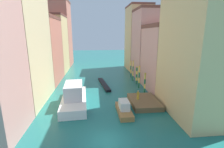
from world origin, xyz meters
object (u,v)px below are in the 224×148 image
person_on_dock (138,95)px  mooring_pole_1 (139,77)px  mooring_pole_2 (137,75)px  motorboat_0 (124,109)px  gondola_black (104,84)px  vaporetto_white (74,97)px  mooring_pole_4 (131,69)px  mooring_pole_0 (145,83)px  waterfront_dock (144,102)px  mooring_pole_3 (133,71)px

person_on_dock → mooring_pole_1: (2.34, 8.06, 0.97)m
person_on_dock → mooring_pole_2: mooring_pole_2 is taller
motorboat_0 → gondola_black: bearing=98.8°
vaporetto_white → gondola_black: vaporetto_white is taller
mooring_pole_4 → motorboat_0: mooring_pole_4 is taller
mooring_pole_0 → mooring_pole_1: 3.19m
person_on_dock → mooring_pole_2: bearing=76.8°
gondola_black → motorboat_0: (2.11, -13.58, 0.44)m
vaporetto_white → person_on_dock: bearing=-4.2°
person_on_dock → waterfront_dock: bearing=-13.2°
vaporetto_white → motorboat_0: 8.44m
mooring_pole_1 → mooring_pole_4: 9.05m
vaporetto_white → motorboat_0: size_ratio=2.00×
gondola_black → person_on_dock: bearing=-64.8°
mooring_pole_4 → gondola_black: (-7.53, -6.57, -1.97)m
mooring_pole_4 → vaporetto_white: (-12.92, -16.36, -0.90)m
mooring_pole_4 → motorboat_0: 20.92m
mooring_pole_2 → mooring_pole_3: bearing=96.5°
vaporetto_white → gondola_black: (5.40, 9.79, -1.07)m
waterfront_dock → mooring_pole_0: 5.65m
mooring_pole_3 → mooring_pole_4: size_ratio=1.16×
mooring_pole_3 → gondola_black: mooring_pole_3 is taller
vaporetto_white → motorboat_0: vaporetto_white is taller
mooring_pole_0 → mooring_pole_4: mooring_pole_4 is taller
waterfront_dock → mooring_pole_1: bearing=80.9°
waterfront_dock → vaporetto_white: vaporetto_white is taller
mooring_pole_0 → motorboat_0: (-5.46, -7.95, -1.38)m
mooring_pole_3 → mooring_pole_4: (0.30, 3.56, -0.34)m
mooring_pole_1 → mooring_pole_3: size_ratio=0.96×
mooring_pole_2 → mooring_pole_4: bearing=90.0°
mooring_pole_2 → motorboat_0: size_ratio=0.78×
person_on_dock → mooring_pole_0: bearing=61.9°
mooring_pole_0 → vaporetto_white: size_ratio=0.38×
mooring_pole_0 → vaporetto_white: mooring_pole_0 is taller
mooring_pole_3 → motorboat_0: 17.46m
mooring_pole_3 → gondola_black: 8.16m
mooring_pole_0 → mooring_pole_4: size_ratio=0.92×
mooring_pole_3 → person_on_dock: bearing=-99.5°
waterfront_dock → mooring_pole_4: (1.56, 17.35, 1.83)m
mooring_pole_1 → mooring_pole_0: bearing=-84.8°
person_on_dock → mooring_pole_4: 17.32m
mooring_pole_2 → gondola_black: (-7.52, -0.44, -1.87)m
mooring_pole_3 → waterfront_dock: bearing=-95.2°
waterfront_dock → mooring_pole_4: 17.51m
mooring_pole_0 → mooring_pole_1: (-0.29, 3.15, 0.40)m
mooring_pole_1 → mooring_pole_2: bearing=85.5°
vaporetto_white → mooring_pole_1: bearing=30.0°
mooring_pole_1 → mooring_pole_4: (0.24, 9.05, -0.24)m
gondola_black → mooring_pole_0: bearing=-36.6°
waterfront_dock → person_on_dock: 1.51m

